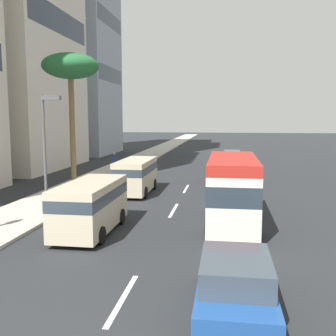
{
  "coord_description": "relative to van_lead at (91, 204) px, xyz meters",
  "views": [
    {
      "loc": [
        -4.91,
        -2.76,
        4.98
      ],
      "look_at": [
        16.85,
        0.46,
        2.18
      ],
      "focal_mm": 42.25,
      "sensor_mm": 36.0,
      "label": 1
    }
  ],
  "objects": [
    {
      "name": "street_lamp",
      "position": [
        2.03,
        2.9,
        2.6
      ],
      "size": [
        0.24,
        0.97,
        5.93
      ],
      "color": "#4C4C51",
      "rests_on": "sidewalk_right"
    },
    {
      "name": "van_fifth",
      "position": [
        9.18,
        0.1,
        0.0
      ],
      "size": [
        5.28,
        2.07,
        2.23
      ],
      "rotation": [
        0.0,
        0.0,
        3.14
      ],
      "color": "beige",
      "rests_on": "ground_plane"
    },
    {
      "name": "ground_plane",
      "position": [
        20.27,
        -3.02,
        -1.28
      ],
      "size": [
        198.0,
        198.0,
        0.0
      ],
      "primitive_type": "plane",
      "color": "#26282B"
    },
    {
      "name": "lane_stripe_far",
      "position": [
        11.24,
        -3.02,
        -1.27
      ],
      "size": [
        3.2,
        0.16,
        0.01
      ],
      "primitive_type": "cube",
      "color": "silver",
      "rests_on": "ground_plane"
    },
    {
      "name": "van_lead",
      "position": [
        0.0,
        0.0,
        0.0
      ],
      "size": [
        5.11,
        2.08,
        2.22
      ],
      "rotation": [
        0.0,
        0.0,
        3.14
      ],
      "color": "beige",
      "rests_on": "ground_plane"
    },
    {
      "name": "lane_stripe_near",
      "position": [
        -6.05,
        -3.02,
        -1.27
      ],
      "size": [
        3.2,
        0.16,
        0.01
      ],
      "primitive_type": "cube",
      "color": "silver",
      "rests_on": "ground_plane"
    },
    {
      "name": "pedestrian_near_lamp",
      "position": [
        18.1,
        4.16,
        -0.15
      ],
      "size": [
        0.35,
        0.39,
        1.76
      ],
      "rotation": [
        0.0,
        0.0,
        2.06
      ],
      "color": "gold",
      "rests_on": "sidewalk_right"
    },
    {
      "name": "palm_tree",
      "position": [
        11.13,
        5.23,
        7.17
      ],
      "size": [
        4.0,
        4.0,
        9.38
      ],
      "color": "brown",
      "rests_on": "sidewalk_right"
    },
    {
      "name": "minibus_fourth",
      "position": [
        2.19,
        -6.1,
        0.46
      ],
      "size": [
        6.75,
        2.3,
        3.17
      ],
      "color": "silver",
      "rests_on": "ground_plane"
    },
    {
      "name": "sidewalk_right",
      "position": [
        20.27,
        4.48,
        -1.2
      ],
      "size": [
        162.0,
        3.72,
        0.15
      ],
      "primitive_type": "cube",
      "color": "#B2ADA3",
      "rests_on": "ground_plane"
    },
    {
      "name": "office_tower_far",
      "position": [
        37.04,
        16.01,
        18.75
      ],
      "size": [
        11.55,
        12.17,
        40.04
      ],
      "color": "#99A3B2",
      "rests_on": "ground_plane"
    },
    {
      "name": "car_sixth",
      "position": [
        14.05,
        -5.89,
        -0.53
      ],
      "size": [
        4.32,
        1.94,
        1.57
      ],
      "color": "#A51E1E",
      "rests_on": "ground_plane"
    },
    {
      "name": "car_second",
      "position": [
        -6.4,
        -6.08,
        -0.54
      ],
      "size": [
        4.52,
        1.94,
        1.55
      ],
      "color": "#1E478C",
      "rests_on": "ground_plane"
    },
    {
      "name": "car_third",
      "position": [
        24.93,
        -6.38,
        -0.5
      ],
      "size": [
        4.16,
        1.8,
        1.66
      ],
      "color": "black",
      "rests_on": "ground_plane"
    },
    {
      "name": "lane_stripe_mid",
      "position": [
        4.62,
        -3.02,
        -1.27
      ],
      "size": [
        3.2,
        0.16,
        0.01
      ],
      "primitive_type": "cube",
      "color": "silver",
      "rests_on": "ground_plane"
    }
  ]
}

